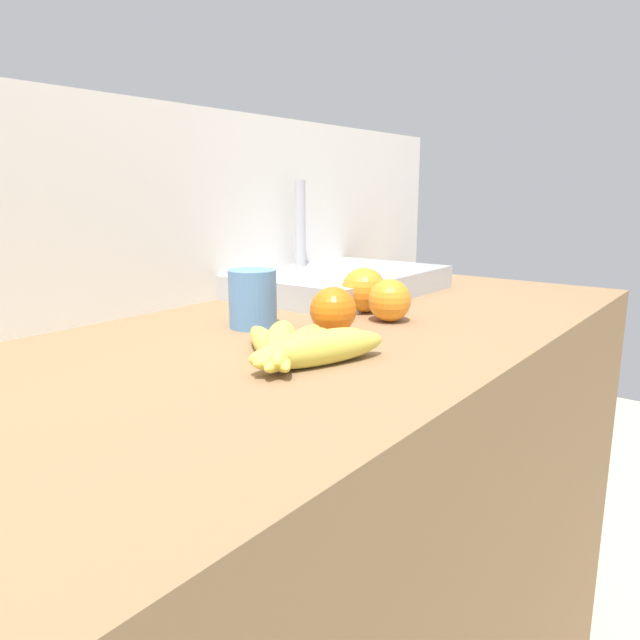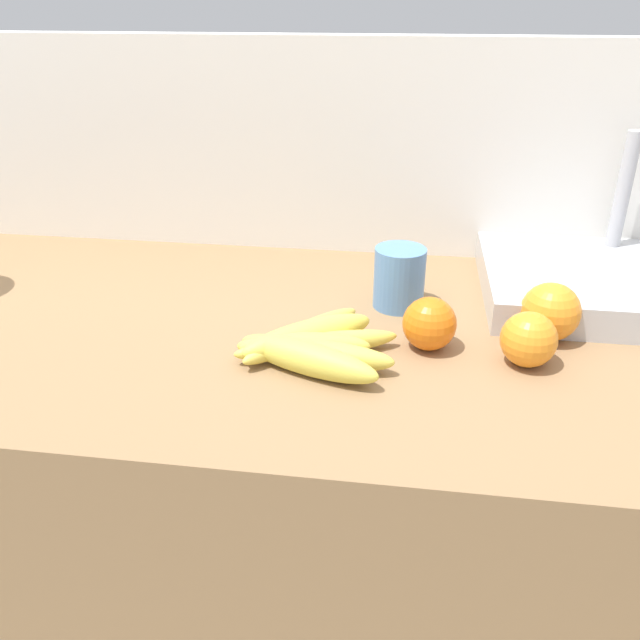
{
  "view_description": "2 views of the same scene",
  "coord_description": "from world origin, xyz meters",
  "px_view_note": "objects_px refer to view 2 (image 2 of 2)",
  "views": [
    {
      "loc": [
        -0.56,
        -0.56,
        1.15
      ],
      "look_at": [
        0.07,
        -0.07,
        0.97
      ],
      "focal_mm": 33.39,
      "sensor_mm": 36.0,
      "label": 1
    },
    {
      "loc": [
        0.12,
        -0.81,
        1.36
      ],
      "look_at": [
        0.01,
        -0.05,
        0.97
      ],
      "focal_mm": 36.56,
      "sensor_mm": 36.0,
      "label": 2
    }
  ],
  "objects_px": {
    "banana_bunch": "(309,346)",
    "mug": "(399,278)",
    "orange_back_right": "(429,324)",
    "sink_basin": "(626,283)",
    "orange_far_right": "(529,339)",
    "orange_center": "(550,312)"
  },
  "relations": [
    {
      "from": "orange_far_right",
      "to": "mug",
      "type": "bearing_deg",
      "value": 137.88
    },
    {
      "from": "orange_center",
      "to": "orange_far_right",
      "type": "bearing_deg",
      "value": -116.64
    },
    {
      "from": "orange_far_right",
      "to": "orange_back_right",
      "type": "relative_size",
      "value": 1.0
    },
    {
      "from": "orange_far_right",
      "to": "mug",
      "type": "xyz_separation_m",
      "value": [
        -0.17,
        0.15,
        0.01
      ]
    },
    {
      "from": "sink_basin",
      "to": "mug",
      "type": "height_order",
      "value": "sink_basin"
    },
    {
      "from": "orange_far_right",
      "to": "sink_basin",
      "type": "xyz_separation_m",
      "value": [
        0.18,
        0.23,
        -0.01
      ]
    },
    {
      "from": "orange_center",
      "to": "orange_back_right",
      "type": "bearing_deg",
      "value": -162.74
    },
    {
      "from": "orange_center",
      "to": "mug",
      "type": "relative_size",
      "value": 0.87
    },
    {
      "from": "orange_far_right",
      "to": "sink_basin",
      "type": "relative_size",
      "value": 0.16
    },
    {
      "from": "orange_far_right",
      "to": "mug",
      "type": "relative_size",
      "value": 0.77
    },
    {
      "from": "banana_bunch",
      "to": "sink_basin",
      "type": "relative_size",
      "value": 0.5
    },
    {
      "from": "banana_bunch",
      "to": "orange_back_right",
      "type": "height_order",
      "value": "orange_back_right"
    },
    {
      "from": "orange_center",
      "to": "orange_back_right",
      "type": "xyz_separation_m",
      "value": [
        -0.16,
        -0.05,
        -0.0
      ]
    },
    {
      "from": "orange_back_right",
      "to": "sink_basin",
      "type": "relative_size",
      "value": 0.17
    },
    {
      "from": "orange_back_right",
      "to": "sink_basin",
      "type": "height_order",
      "value": "sink_basin"
    },
    {
      "from": "banana_bunch",
      "to": "mug",
      "type": "distance_m",
      "value": 0.21
    },
    {
      "from": "banana_bunch",
      "to": "orange_back_right",
      "type": "bearing_deg",
      "value": 19.48
    },
    {
      "from": "banana_bunch",
      "to": "orange_far_right",
      "type": "xyz_separation_m",
      "value": [
        0.28,
        0.03,
        0.02
      ]
    },
    {
      "from": "orange_far_right",
      "to": "mug",
      "type": "height_order",
      "value": "mug"
    },
    {
      "from": "banana_bunch",
      "to": "sink_basin",
      "type": "distance_m",
      "value": 0.52
    },
    {
      "from": "banana_bunch",
      "to": "mug",
      "type": "bearing_deg",
      "value": 58.96
    },
    {
      "from": "orange_center",
      "to": "orange_far_right",
      "type": "distance_m",
      "value": 0.09
    }
  ]
}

